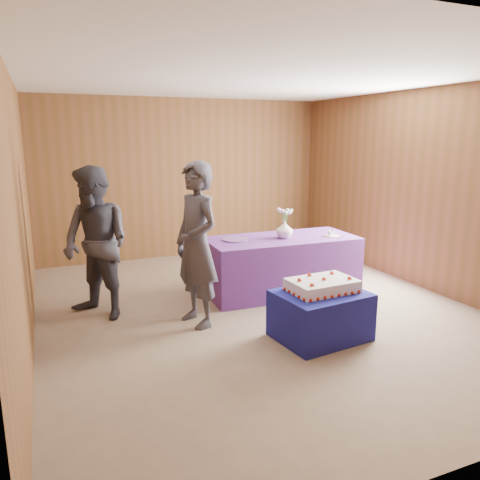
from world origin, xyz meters
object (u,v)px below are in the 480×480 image
serving_table (281,265)px  guest_left (197,245)px  cake_table (320,315)px  vase (284,229)px  guest_right (96,244)px  sheet_cake (322,285)px

serving_table → guest_left: 1.60m
cake_table → guest_left: 1.52m
vase → guest_right: bearing=178.7°
sheet_cake → guest_left: 1.41m
cake_table → vase: vase is taller
serving_table → sheet_cake: 1.49m
vase → guest_left: size_ratio=0.13×
sheet_cake → guest_left: (-1.09, 0.83, 0.35)m
guest_left → guest_right: size_ratio=1.04×
serving_table → guest_left: size_ratio=1.10×
serving_table → vase: size_ratio=8.57×
serving_table → guest_right: size_ratio=1.14×
vase → guest_left: 1.52m
cake_table → vase: 1.62m
vase → guest_left: guest_left is taller
cake_table → guest_right: (-2.05, 1.51, 0.63)m
sheet_cake → guest_right: 2.57m
vase → sheet_cake: bearing=-102.4°
vase → guest_right: size_ratio=0.13×
cake_table → guest_left: bearing=134.0°
vase → serving_table: bearing=120.4°
cake_table → guest_right: guest_right is taller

